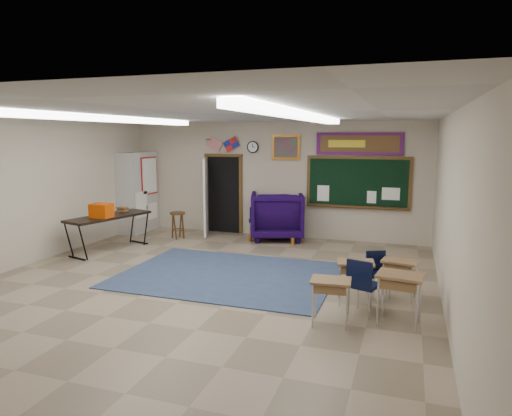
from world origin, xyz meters
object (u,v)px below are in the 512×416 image
(wingback_armchair, at_px, (277,215))
(student_desk_front_left, at_px, (355,280))
(student_desk_front_right, at_px, (399,277))
(folding_table, at_px, (109,232))
(wooden_stool, at_px, (178,225))

(wingback_armchair, relative_size, student_desk_front_left, 1.97)
(wingback_armchair, distance_m, student_desk_front_left, 4.74)
(wingback_armchair, bearing_deg, student_desk_front_left, 103.96)
(student_desk_front_left, distance_m, student_desk_front_right, 0.78)
(student_desk_front_right, bearing_deg, folding_table, 179.13)
(wingback_armchair, bearing_deg, student_desk_front_right, 113.39)
(wingback_armchair, xyz_separation_m, student_desk_front_left, (2.46, -4.05, -0.23))
(student_desk_front_left, xyz_separation_m, student_desk_front_right, (0.66, 0.43, -0.02))
(wingback_armchair, bearing_deg, folding_table, 19.32)
(wingback_armchair, xyz_separation_m, student_desk_front_right, (3.11, -3.63, -0.25))
(wooden_stool, bearing_deg, student_desk_front_right, -26.92)
(student_desk_front_left, bearing_deg, wooden_stool, 136.95)
(student_desk_front_left, relative_size, student_desk_front_right, 1.05)
(student_desk_front_left, bearing_deg, student_desk_front_right, 23.57)
(folding_table, bearing_deg, student_desk_front_left, -0.75)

